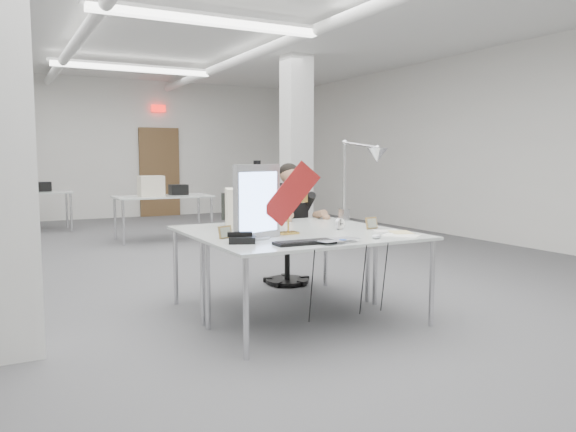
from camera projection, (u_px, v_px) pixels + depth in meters
name	position (u px, v px, depth m)	size (l,w,h in m)	color
room_shell	(212.00, 133.00, 6.80)	(10.04, 14.04, 3.24)	#4E4E51
desk_main	(321.00, 239.00, 4.57)	(1.80, 0.90, 0.03)	silver
desk_second	(272.00, 227.00, 5.36)	(1.80, 0.90, 0.03)	silver
bg_desk_a	(163.00, 197.00, 9.50)	(1.60, 0.80, 0.03)	silver
bg_desk_b	(26.00, 193.00, 10.50)	(1.60, 0.80, 0.03)	silver
office_chair	(287.00, 239.00, 6.22)	(0.49, 0.49, 1.01)	black
seated_person	(289.00, 204.00, 6.13)	(0.44, 0.56, 0.83)	black
monitor	(257.00, 202.00, 4.46)	(0.48, 0.05, 0.60)	#A5A6AA
pennant	(292.00, 194.00, 4.55)	(0.52, 0.01, 0.22)	maroon
keyboard	(305.00, 242.00, 4.22)	(0.48, 0.16, 0.02)	black
laptop	(343.00, 242.00, 4.24)	(0.36, 0.23, 0.03)	#B6B5BA
mouse	(377.00, 236.00, 4.50)	(0.09, 0.06, 0.04)	silver
bankers_lamp	(288.00, 216.00, 4.76)	(0.27, 0.11, 0.31)	#D78C43
desk_phone	(242.00, 240.00, 4.28)	(0.20, 0.18, 0.05)	black
picture_frame_left	(225.00, 232.00, 4.52)	(0.13, 0.01, 0.10)	#A17F45
picture_frame_right	(371.00, 223.00, 5.11)	(0.14, 0.01, 0.11)	#9B7743
desk_clock	(340.00, 224.00, 5.07)	(0.11, 0.11, 0.03)	silver
paper_stack_a	(401.00, 235.00, 4.67)	(0.20, 0.29, 0.01)	white
paper_stack_b	(401.00, 233.00, 4.84)	(0.17, 0.24, 0.01)	#D7C381
paper_stack_c	(387.00, 231.00, 4.95)	(0.22, 0.15, 0.01)	silver
beige_monitor	(246.00, 208.00, 5.25)	(0.38, 0.36, 0.36)	beige
architect_lamp	(358.00, 182.00, 5.53)	(0.22, 0.64, 0.82)	silver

